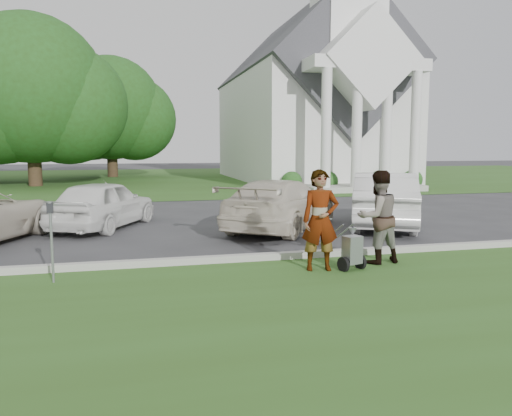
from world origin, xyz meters
name	(u,v)px	position (x,y,z in m)	size (l,w,h in m)	color
ground	(270,267)	(0.00, 0.00, 0.00)	(120.00, 120.00, 0.00)	#333335
grass_strip	(329,320)	(0.00, -3.00, 0.01)	(80.00, 7.00, 0.01)	#30521C
church_lawn	(170,178)	(0.00, 27.00, 0.01)	(80.00, 30.00, 0.01)	#30521C
curb	(262,257)	(0.00, 0.55, 0.07)	(80.00, 0.18, 0.15)	#9E9E93
church	(308,91)	(9.00, 23.11, 5.94)	(9.19, 19.00, 24.10)	white
tree_left	(31,96)	(-8.01, 21.99, 5.11)	(10.63, 8.40, 9.71)	#332316
tree_back	(111,113)	(-4.01, 29.99, 4.73)	(9.61, 7.60, 8.89)	#332316
striping_cart	(352,251)	(1.41, -0.61, 0.38)	(0.64, 1.01, 0.88)	black
person_left	(320,221)	(0.83, -0.47, 0.93)	(0.68, 0.45, 1.86)	#999999
person_right	(378,218)	(2.13, -0.20, 0.91)	(0.88, 0.69, 1.82)	#999999
parking_meter_near	(51,232)	(-3.84, -0.21, 0.88)	(0.10, 0.09, 1.39)	#92949A
car_b	(103,204)	(-3.32, 5.53, 0.69)	(1.62, 4.03, 1.37)	white
car_c	(281,205)	(1.45, 4.10, 0.70)	(1.96, 4.82, 1.40)	beige
car_d	(384,200)	(4.50, 3.94, 0.78)	(1.64, 4.71, 1.55)	silver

